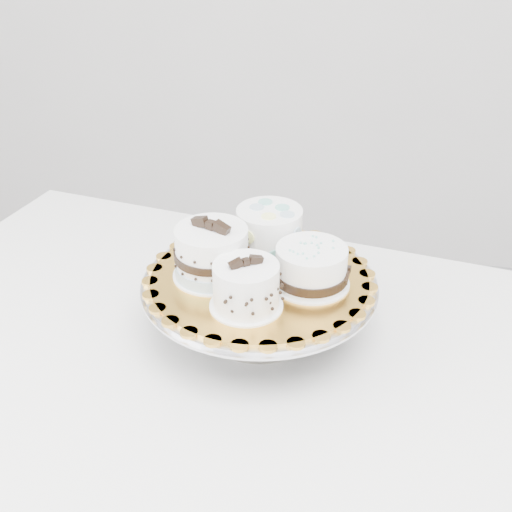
% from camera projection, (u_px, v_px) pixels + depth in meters
% --- Properties ---
extents(table, '(1.30, 0.99, 0.75)m').
position_uv_depth(table, '(221.00, 390.00, 1.01)').
color(table, white).
rests_on(table, floor).
extents(cake_stand, '(0.35, 0.35, 0.10)m').
position_uv_depth(cake_stand, '(259.00, 296.00, 0.97)').
color(cake_stand, gray).
rests_on(cake_stand, table).
extents(cake_board, '(0.40, 0.40, 0.00)m').
position_uv_depth(cake_board, '(260.00, 278.00, 0.96)').
color(cake_board, gold).
rests_on(cake_board, cake_stand).
extents(cake_swirl, '(0.13, 0.13, 0.08)m').
position_uv_depth(cake_swirl, '(246.00, 287.00, 0.87)').
color(cake_swirl, white).
rests_on(cake_swirl, cake_board).
extents(cake_banded, '(0.14, 0.14, 0.10)m').
position_uv_depth(cake_banded, '(212.00, 255.00, 0.94)').
color(cake_banded, white).
rests_on(cake_banded, cake_board).
extents(cake_dots, '(0.13, 0.13, 0.08)m').
position_uv_depth(cake_dots, '(269.00, 231.00, 1.00)').
color(cake_dots, white).
rests_on(cake_dots, cake_board).
extents(cake_ribbon, '(0.12, 0.12, 0.06)m').
position_uv_depth(cake_ribbon, '(312.00, 267.00, 0.92)').
color(cake_ribbon, white).
rests_on(cake_ribbon, cake_board).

